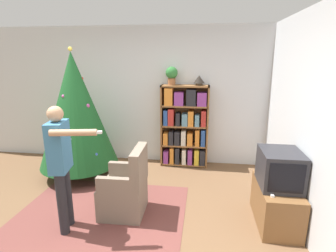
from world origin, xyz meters
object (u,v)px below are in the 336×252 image
object	(u,v)px
standing_person	(61,160)
table_lamp	(199,80)
bookshelf	(184,126)
christmas_tree	(76,110)
potted_plant	(172,74)
armchair	(126,191)
television	(280,169)

from	to	relation	value
standing_person	table_lamp	world-z (taller)	table_lamp
bookshelf	christmas_tree	distance (m)	1.95
potted_plant	christmas_tree	bearing A→B (deg)	-155.11
standing_person	potted_plant	xyz separation A→B (m)	(1.00, 2.17, 0.84)
armchair	table_lamp	distance (m)	2.36
standing_person	table_lamp	size ratio (longest dim) A/B	7.60
television	table_lamp	world-z (taller)	table_lamp
television	christmas_tree	bearing A→B (deg)	161.99
television	standing_person	distance (m)	2.57
table_lamp	standing_person	bearing A→B (deg)	-124.64
christmas_tree	standing_person	world-z (taller)	christmas_tree
bookshelf	television	world-z (taller)	bookshelf
bookshelf	television	size ratio (longest dim) A/B	2.80
christmas_tree	armchair	bearing A→B (deg)	-42.23
television	armchair	size ratio (longest dim) A/B	0.60
television	christmas_tree	size ratio (longest dim) A/B	0.25
television	armchair	bearing A→B (deg)	-178.74
bookshelf	armchair	world-z (taller)	bookshelf
bookshelf	christmas_tree	xyz separation A→B (m)	(-1.78, -0.70, 0.40)
armchair	standing_person	xyz separation A→B (m)	(-0.61, -0.42, 0.57)
television	potted_plant	xyz separation A→B (m)	(-1.52, 1.70, 1.00)
table_lamp	bookshelf	bearing A→B (deg)	-178.38
bookshelf	television	distance (m)	2.12
bookshelf	television	bearing A→B (deg)	-53.06
christmas_tree	potted_plant	distance (m)	1.78
television	standing_person	world-z (taller)	standing_person
christmas_tree	standing_person	size ratio (longest dim) A/B	1.44
armchair	potted_plant	size ratio (longest dim) A/B	2.80
television	armchair	xyz separation A→B (m)	(-1.91, -0.04, -0.41)
armchair	standing_person	size ratio (longest dim) A/B	0.61
television	table_lamp	size ratio (longest dim) A/B	2.75
television	armchair	world-z (taller)	television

